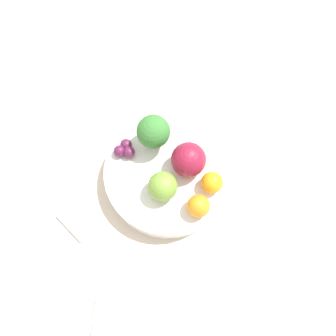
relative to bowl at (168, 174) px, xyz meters
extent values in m
plane|color=gray|center=(0.00, 0.00, -0.04)|extent=(6.00, 6.00, 0.00)
cube|color=beige|center=(0.00, 0.00, -0.03)|extent=(1.20, 1.20, 0.02)
cylinder|color=white|center=(0.00, 0.00, 0.00)|extent=(0.21, 0.21, 0.04)
cylinder|color=#99C17A|center=(0.05, 0.03, 0.03)|extent=(0.02, 0.02, 0.02)
sphere|color=#387A33|center=(0.05, 0.03, 0.06)|extent=(0.05, 0.05, 0.05)
sphere|color=maroon|center=(0.01, -0.03, 0.05)|extent=(0.06, 0.06, 0.06)
sphere|color=olive|center=(-0.04, 0.01, 0.04)|extent=(0.05, 0.05, 0.05)
sphere|color=orange|center=(-0.06, -0.05, 0.04)|extent=(0.04, 0.04, 0.04)
sphere|color=orange|center=(-0.02, -0.07, 0.04)|extent=(0.03, 0.03, 0.03)
sphere|color=#5B1E42|center=(0.04, 0.07, 0.03)|extent=(0.02, 0.02, 0.02)
sphere|color=#5B1E42|center=(0.03, 0.08, 0.03)|extent=(0.02, 0.02, 0.02)
sphere|color=#5B1E42|center=(0.02, 0.07, 0.03)|extent=(0.02, 0.02, 0.02)
cube|color=silver|center=(-0.09, 0.16, -0.02)|extent=(0.05, 0.06, 0.01)
camera|label=1|loc=(-0.19, -0.01, 0.53)|focal=35.00mm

